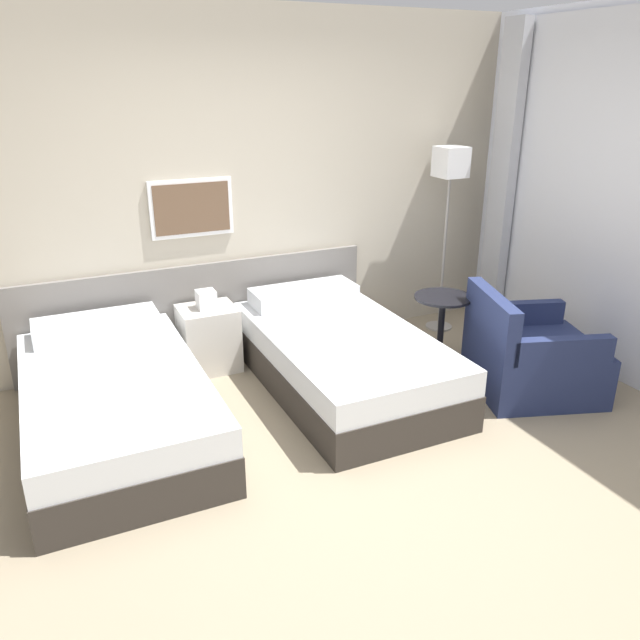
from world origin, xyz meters
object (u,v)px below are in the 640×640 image
Objects in this scene: floor_lamp at (450,178)px; armchair at (530,358)px; side_table at (442,318)px; nightstand at (209,337)px; bed_near_door at (116,402)px; bed_near_window at (342,357)px.

floor_lamp is 1.72m from armchair.
side_table is (-0.50, -0.70, -0.95)m from floor_lamp.
nightstand is 0.40× the size of floor_lamp.
side_table is 0.73m from armchair.
bed_near_door is 2.94× the size of nightstand.
nightstand is (-0.81, 0.71, 0.03)m from bed_near_window.
bed_near_door is 1.08m from nightstand.
side_table is (2.49, -0.03, 0.18)m from bed_near_door.
side_table reaches higher than bed_near_door.
bed_near_window is at bearing 81.12° from armchair.
nightstand reaches higher than bed_near_window.
side_table is at bearing -125.33° from floor_lamp.
armchair is (-0.12, -1.30, -1.12)m from floor_lamp.
nightstand is at bearing 178.74° from floor_lamp.
floor_lamp reaches higher than bed_near_window.
side_table is (1.67, -0.75, 0.15)m from nightstand.
bed_near_window is 2.94× the size of nightstand.
bed_near_door is 3.26m from floor_lamp.
nightstand is (0.81, 0.71, 0.03)m from bed_near_door.
side_table is 0.58× the size of armchair.
bed_near_door is at bearing 179.22° from side_table.
nightstand is 0.63× the size of armchair.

